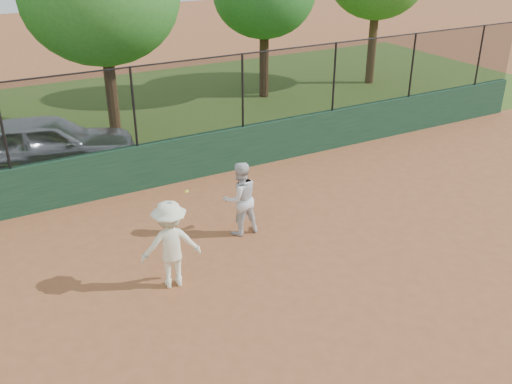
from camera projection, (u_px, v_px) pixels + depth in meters
ground at (276, 307)px, 10.31m from camera, size 80.00×80.00×0.00m
back_wall at (158, 164)px, 14.78m from camera, size 26.00×0.20×1.20m
grass_strip at (99, 121)px, 19.77m from camera, size 36.00×12.00×0.01m
parked_car at (48, 144)px, 15.51m from camera, size 5.00×2.90×1.60m
player_second at (240, 198)px, 12.41m from camera, size 0.83×0.65×1.68m
player_main at (171, 245)px, 10.58m from camera, size 1.24×0.87×2.01m
fence_assembly at (152, 103)px, 14.06m from camera, size 26.00×0.06×2.00m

